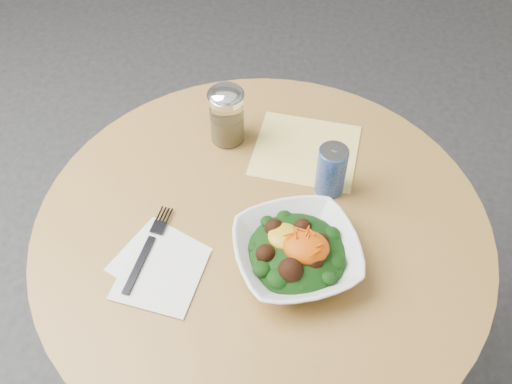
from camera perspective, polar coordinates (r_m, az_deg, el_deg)
ground at (r=1.78m, az=0.41°, el=-17.79°), size 6.00×6.00×0.00m
table at (r=1.29m, az=0.55°, el=-8.53°), size 0.90×0.90×0.75m
cloth_napkin at (r=1.26m, az=4.99°, el=4.16°), size 0.24×0.22×0.00m
paper_napkins at (r=1.08m, az=-9.61°, el=-7.43°), size 0.19×0.21×0.00m
salad_bowl at (r=1.05m, az=4.10°, el=-6.03°), size 0.30×0.30×0.09m
fork at (r=1.10m, az=-10.65°, el=-5.28°), size 0.05×0.20×0.00m
spice_shaker at (r=1.23m, az=-2.95°, el=7.67°), size 0.08×0.08×0.14m
beverage_can at (r=1.15m, az=7.54°, el=2.19°), size 0.06×0.06×0.12m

